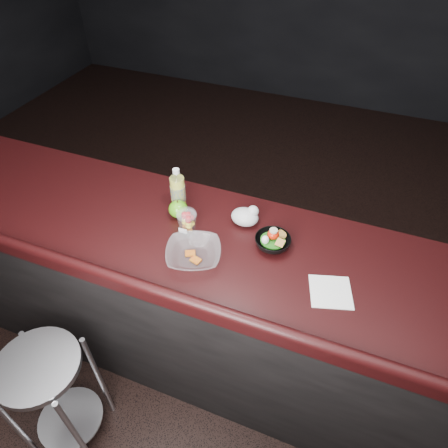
{
  "coord_description": "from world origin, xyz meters",
  "views": [
    {
      "loc": [
        0.51,
        -0.85,
        2.28
      ],
      "look_at": [
        0.04,
        0.33,
        1.1
      ],
      "focal_mm": 32.0,
      "sensor_mm": 36.0,
      "label": 1
    }
  ],
  "objects_px": {
    "stool_left": "(50,387)",
    "fruit_cup": "(187,221)",
    "snack_bowl": "(272,241)",
    "takeout_bowl": "(194,254)",
    "green_apple": "(178,209)",
    "lemonade_bottle": "(178,191)"
  },
  "relations": [
    {
      "from": "fruit_cup",
      "to": "takeout_bowl",
      "type": "relative_size",
      "value": 0.44
    },
    {
      "from": "fruit_cup",
      "to": "snack_bowl",
      "type": "distance_m",
      "value": 0.39
    },
    {
      "from": "stool_left",
      "to": "fruit_cup",
      "type": "height_order",
      "value": "fruit_cup"
    },
    {
      "from": "stool_left",
      "to": "lemonade_bottle",
      "type": "xyz_separation_m",
      "value": [
        0.28,
        0.83,
        0.58
      ]
    },
    {
      "from": "stool_left",
      "to": "lemonade_bottle",
      "type": "relative_size",
      "value": 3.4
    },
    {
      "from": "stool_left",
      "to": "green_apple",
      "type": "distance_m",
      "value": 0.98
    },
    {
      "from": "fruit_cup",
      "to": "green_apple",
      "type": "relative_size",
      "value": 1.4
    },
    {
      "from": "snack_bowl",
      "to": "takeout_bowl",
      "type": "height_order",
      "value": "snack_bowl"
    },
    {
      "from": "lemonade_bottle",
      "to": "takeout_bowl",
      "type": "xyz_separation_m",
      "value": [
        0.21,
        -0.29,
        -0.06
      ]
    },
    {
      "from": "lemonade_bottle",
      "to": "fruit_cup",
      "type": "height_order",
      "value": "lemonade_bottle"
    },
    {
      "from": "stool_left",
      "to": "takeout_bowl",
      "type": "height_order",
      "value": "takeout_bowl"
    },
    {
      "from": "stool_left",
      "to": "snack_bowl",
      "type": "height_order",
      "value": "snack_bowl"
    },
    {
      "from": "lemonade_bottle",
      "to": "green_apple",
      "type": "height_order",
      "value": "lemonade_bottle"
    },
    {
      "from": "stool_left",
      "to": "snack_bowl",
      "type": "bearing_deg",
      "value": 43.58
    },
    {
      "from": "green_apple",
      "to": "takeout_bowl",
      "type": "bearing_deg",
      "value": -51.04
    },
    {
      "from": "takeout_bowl",
      "to": "green_apple",
      "type": "bearing_deg",
      "value": 128.96
    },
    {
      "from": "stool_left",
      "to": "snack_bowl",
      "type": "relative_size",
      "value": 4.16
    },
    {
      "from": "fruit_cup",
      "to": "snack_bowl",
      "type": "xyz_separation_m",
      "value": [
        0.38,
        0.05,
        -0.04
      ]
    },
    {
      "from": "fruit_cup",
      "to": "stool_left",
      "type": "bearing_deg",
      "value": -119.81
    },
    {
      "from": "lemonade_bottle",
      "to": "fruit_cup",
      "type": "distance_m",
      "value": 0.19
    },
    {
      "from": "stool_left",
      "to": "snack_bowl",
      "type": "distance_m",
      "value": 1.18
    },
    {
      "from": "green_apple",
      "to": "snack_bowl",
      "type": "distance_m",
      "value": 0.47
    }
  ]
}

